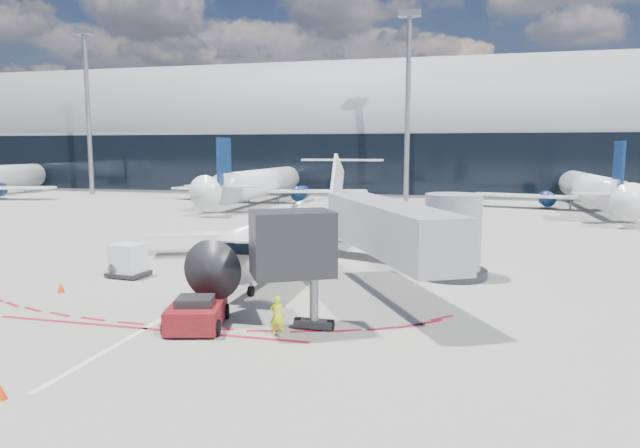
% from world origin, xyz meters
% --- Properties ---
extents(ground, '(260.00, 260.00, 0.00)m').
position_xyz_m(ground, '(0.00, 0.00, 0.00)').
color(ground, slate).
rests_on(ground, ground).
extents(apron_centerline, '(0.25, 40.00, 0.01)m').
position_xyz_m(apron_centerline, '(0.00, 2.00, 0.01)').
color(apron_centerline, silver).
rests_on(apron_centerline, ground).
extents(apron_stop_bar, '(14.00, 0.25, 0.01)m').
position_xyz_m(apron_stop_bar, '(0.00, -11.50, 0.01)').
color(apron_stop_bar, maroon).
rests_on(apron_stop_bar, ground).
extents(terminal_building, '(150.00, 24.15, 24.00)m').
position_xyz_m(terminal_building, '(0.00, 64.97, 8.52)').
color(terminal_building, gray).
rests_on(terminal_building, ground).
extents(jet_bridge, '(10.03, 15.20, 4.90)m').
position_xyz_m(jet_bridge, '(9.79, -3.01, 3.01)').
color(jet_bridge, gray).
rests_on(jet_bridge, ground).
extents(light_mast_west, '(0.70, 0.70, 25.00)m').
position_xyz_m(light_mast_west, '(-45.00, 48.00, 12.50)').
color(light_mast_west, gray).
rests_on(light_mast_west, ground).
extents(light_mast_centre, '(0.70, 0.70, 25.00)m').
position_xyz_m(light_mast_centre, '(5.00, 48.00, 12.50)').
color(light_mast_centre, gray).
rests_on(light_mast_centre, ground).
extents(regional_jet, '(22.41, 27.63, 6.92)m').
position_xyz_m(regional_jet, '(2.38, 4.47, 2.31)').
color(regional_jet, silver).
rests_on(regional_jet, ground).
extents(pushback_tug, '(2.92, 5.38, 1.37)m').
position_xyz_m(pushback_tug, '(1.99, -10.81, 0.61)').
color(pushback_tug, '#580D0C').
rests_on(pushback_tug, ground).
extents(ramp_worker, '(0.61, 0.40, 1.66)m').
position_xyz_m(ramp_worker, '(5.58, -11.10, 0.83)').
color(ramp_worker, '#DEFF1A').
rests_on(ramp_worker, ground).
extents(uld_container, '(2.22, 1.95, 1.91)m').
position_xyz_m(uld_container, '(-6.02, -3.18, 0.95)').
color(uld_container, black).
rests_on(uld_container, ground).
extents(safety_cone_left, '(0.36, 0.36, 0.50)m').
position_xyz_m(safety_cone_left, '(-7.38, -7.22, 0.25)').
color(safety_cone_left, '#EE3505').
rests_on(safety_cone_left, ground).
extents(safety_cone_right, '(0.34, 0.34, 0.47)m').
position_xyz_m(safety_cone_right, '(-0.55, -18.49, 0.23)').
color(safety_cone_right, '#EE3505').
rests_on(safety_cone_right, ground).
extents(bg_airliner_1, '(32.99, 34.94, 10.67)m').
position_xyz_m(bg_airliner_1, '(-13.70, 42.57, 5.34)').
color(bg_airliner_1, silver).
rests_on(bg_airliner_1, ground).
extents(bg_airliner_2, '(31.18, 33.02, 10.09)m').
position_xyz_m(bg_airliner_2, '(27.29, 42.68, 5.04)').
color(bg_airliner_2, silver).
rests_on(bg_airliner_2, ground).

